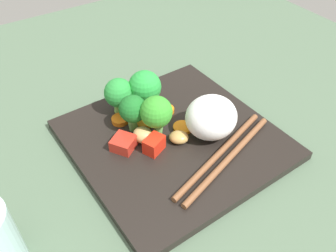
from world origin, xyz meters
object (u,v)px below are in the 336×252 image
Objects in this scene: square_plate at (174,139)px; broccoli_floret_3 at (119,93)px; carrot_slice_2 at (167,110)px; chopstick_pair at (224,156)px; rice_mound at (211,117)px.

square_plate is 4.68× the size of broccoli_floret_3.
broccoli_floret_3 is at bearing 145.00° from carrot_slice_2.
square_plate is at bearing -113.04° from carrot_slice_2.
chopstick_pair reaches higher than square_plate.
carrot_slice_2 is at bearing 108.91° from rice_mound.
rice_mound is 6.11cm from chopstick_pair.
broccoli_floret_3 is 2.56× the size of carrot_slice_2.
chopstick_pair is (1.12, -13.07, 0.05)cm from carrot_slice_2.
rice_mound is at bearing -26.46° from square_plate.
rice_mound reaches higher than chopstick_pair.
carrot_slice_2 is at bearing -35.00° from broccoli_floret_3.
broccoli_floret_3 is at bearing 126.08° from rice_mound.
square_plate is 11.31cm from broccoli_floret_3.
carrot_slice_2 is at bearing 66.96° from square_plate.
square_plate is 8.49cm from chopstick_pair.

